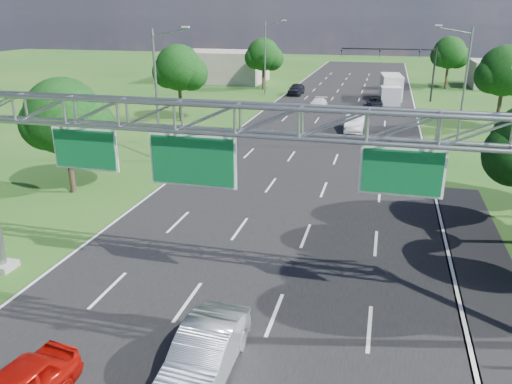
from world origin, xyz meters
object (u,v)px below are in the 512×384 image
(sign_gantry, at_px, (240,136))
(box_truck, at_px, (391,89))
(silver_sedan, at_px, (204,353))
(traffic_signal, at_px, (407,61))

(sign_gantry, distance_m, box_truck, 52.96)
(sign_gantry, xyz_separation_m, box_truck, (5.47, 52.40, -5.31))
(silver_sedan, bearing_deg, box_truck, 85.02)
(traffic_signal, height_order, box_truck, traffic_signal)
(traffic_signal, xyz_separation_m, silver_sedan, (-7.12, -57.35, -4.35))
(sign_gantry, height_order, silver_sedan, sign_gantry)
(sign_gantry, xyz_separation_m, silver_sedan, (0.03, -4.35, -6.07))
(sign_gantry, relative_size, silver_sedan, 4.74)
(traffic_signal, xyz_separation_m, box_truck, (-1.68, -0.60, -3.58))
(traffic_signal, distance_m, box_truck, 4.00)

